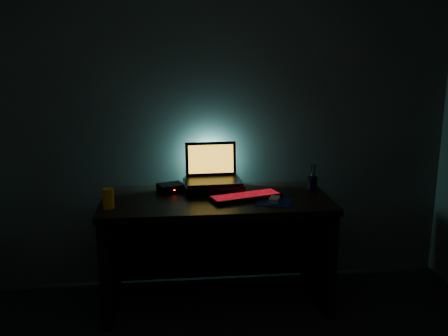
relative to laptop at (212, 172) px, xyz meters
name	(u,v)px	position (x,y,z in m)	size (l,w,h in m)	color
room	(260,193)	(0.01, -1.84, 0.38)	(3.50, 4.00, 2.50)	black
desk	(216,232)	(0.01, -0.17, -0.38)	(1.50, 0.70, 0.75)	black
riser	(213,186)	(0.00, -0.05, -0.09)	(0.40, 0.30, 0.06)	black
laptop	(212,172)	(0.00, 0.00, 0.00)	(0.39, 0.30, 0.26)	black
keyboard	(246,197)	(0.20, -0.27, -0.11)	(0.50, 0.29, 0.03)	black
mousepad	(275,202)	(0.37, -0.37, -0.12)	(0.22, 0.20, 0.00)	#0B1550
mouse	(275,199)	(0.37, -0.37, -0.10)	(0.06, 0.10, 0.03)	#9E9DA3
pen_cup	(312,184)	(0.69, -0.12, -0.07)	(0.07, 0.07, 0.10)	black
juice_glass	(108,198)	(-0.67, -0.38, -0.06)	(0.07, 0.07, 0.12)	#F7A90D
router	(171,188)	(-0.29, -0.05, -0.09)	(0.20, 0.18, 0.06)	black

